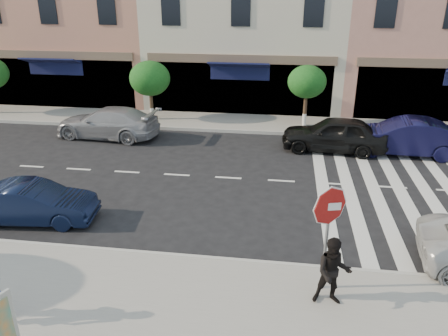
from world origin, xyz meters
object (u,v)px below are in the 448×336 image
car_far_right (405,137)px  walker (333,272)px  car_far_left (107,123)px  car_far_mid (334,134)px  stop_sign (329,217)px  car_near_mid (33,203)px

car_far_right → walker: bearing=-17.0°
car_far_left → car_far_mid: 10.52m
stop_sign → car_near_mid: stop_sign is taller
stop_sign → car_far_mid: stop_sign is taller
car_near_mid → car_far_mid: car_far_mid is taller
stop_sign → car_far_left: 14.04m
car_near_mid → car_far_right: 14.74m
car_near_mid → car_far_right: size_ratio=0.80×
walker → car_far_left: (-9.54, 10.84, -0.24)m
walker → car_far_right: walker is taller
walker → car_near_mid: size_ratio=0.43×
stop_sign → walker: 1.21m
walker → car_far_mid: walker is taller
car_near_mid → car_far_left: size_ratio=0.76×
car_far_left → car_near_mid: bearing=11.6°
car_near_mid → car_far_mid: 12.33m
car_far_mid → car_far_right: (2.94, 0.00, 0.02)m
stop_sign → walker: size_ratio=1.62×
stop_sign → car_near_mid: 8.93m
car_near_mid → car_far_mid: size_ratio=0.84×
stop_sign → car_far_left: size_ratio=0.53×
stop_sign → car_far_right: bearing=54.0°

